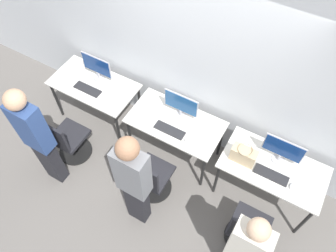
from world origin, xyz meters
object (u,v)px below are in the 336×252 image
object	(u,v)px
monitor_right	(283,150)
mouse_right	(292,186)
office_chair_left	(68,141)
mouse_left	(104,95)
keyboard_left	(88,89)
monitor_left	(97,67)
office_chair_center	(151,178)
mouse_center	(187,140)
person_center	(134,181)
monitor_center	(181,105)
keyboard_right	(271,175)
office_chair_right	(247,231)
handbag	(244,155)
keyboard_center	(170,130)
person_left	(37,137)
person_right	(245,249)

from	to	relation	value
monitor_right	mouse_right	bearing A→B (deg)	-46.26
office_chair_left	mouse_left	bearing A→B (deg)	73.09
keyboard_left	mouse_right	distance (m)	2.93
mouse_right	keyboard_left	bearing A→B (deg)	179.67
monitor_left	office_chair_center	world-z (taller)	monitor_left
office_chair_center	mouse_center	bearing A→B (deg)	65.99
mouse_left	person_center	xyz separation A→B (m)	(1.14, -0.96, 0.21)
office_chair_left	mouse_right	size ratio (longest dim) A/B	9.94
monitor_center	office_chair_center	world-z (taller)	monitor_center
keyboard_right	office_chair_center	bearing A→B (deg)	-156.26
monitor_center	mouse_center	xyz separation A→B (m)	(0.26, -0.31, -0.20)
monitor_right	office_chair_right	distance (m)	1.04
mouse_center	office_chair_right	distance (m)	1.29
monitor_center	keyboard_right	world-z (taller)	monitor_center
monitor_right	mouse_right	xyz separation A→B (m)	(0.26, -0.27, -0.20)
office_chair_center	handbag	size ratio (longest dim) A/B	2.98
office_chair_right	office_chair_left	bearing A→B (deg)	-178.69
monitor_left	office_chair_center	xyz separation A→B (m)	(1.37, -0.84, -0.61)
keyboard_left	handbag	distance (m)	2.30
office_chair_left	keyboard_center	world-z (taller)	office_chair_left
monitor_left	person_left	bearing A→B (deg)	-85.93
office_chair_left	handbag	world-z (taller)	handbag
office_chair_left	office_chair_right	distance (m)	2.64
office_chair_center	person_left	bearing A→B (deg)	-160.49
monitor_right	keyboard_center	bearing A→B (deg)	-168.05
person_left	mouse_center	xyz separation A→B (m)	(1.51, 0.97, -0.21)
office_chair_left	handbag	size ratio (longest dim) A/B	2.98
person_left	office_chair_right	world-z (taller)	person_left
office_chair_left	monitor_right	world-z (taller)	monitor_right
person_left	person_right	bearing A→B (deg)	1.32
office_chair_left	person_right	xyz separation A→B (m)	(2.66, -0.31, 0.49)
monitor_center	mouse_right	xyz separation A→B (m)	(1.59, -0.27, -0.20)
mouse_center	monitor_right	world-z (taller)	monitor_right
person_right	mouse_center	bearing A→B (deg)	141.03
office_chair_left	office_chair_right	xyz separation A→B (m)	(2.64, 0.06, 0.00)
office_chair_center	keyboard_right	size ratio (longest dim) A/B	2.20
monitor_left	keyboard_left	distance (m)	0.34
keyboard_center	monitor_right	size ratio (longest dim) A/B	0.86
mouse_left	person_left	xyz separation A→B (m)	(-0.17, -1.04, 0.21)
person_center	keyboard_right	bearing A→B (deg)	36.48
keyboard_left	monitor_center	size ratio (longest dim) A/B	0.86
person_left	keyboard_center	bearing A→B (deg)	38.48
mouse_left	office_chair_right	world-z (taller)	office_chair_right
office_chair_center	person_center	bearing A→B (deg)	-84.87
person_center	handbag	distance (m)	1.32
person_center	office_chair_center	bearing A→B (deg)	95.13
monitor_center	person_center	world-z (taller)	person_center
mouse_center	office_chair_center	world-z (taller)	office_chair_center
office_chair_left	mouse_right	bearing A→B (deg)	12.54
monitor_right	office_chair_right	size ratio (longest dim) A/B	0.53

